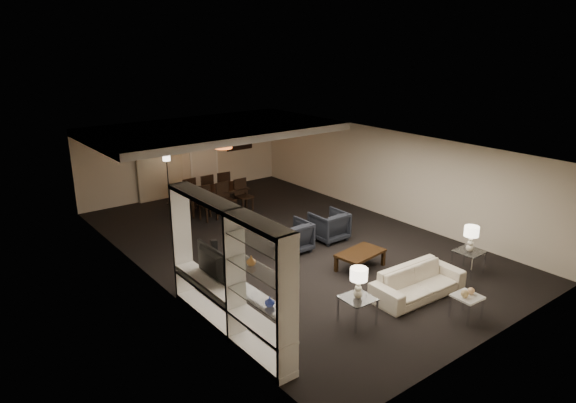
{
  "coord_description": "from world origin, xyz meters",
  "views": [
    {
      "loc": [
        -7.31,
        -9.43,
        4.93
      ],
      "look_at": [
        0.0,
        0.0,
        1.1
      ],
      "focal_mm": 32.0,
      "sensor_mm": 36.0,
      "label": 1
    }
  ],
  "objects_px": {
    "floor_lamp": "(168,179)",
    "pendant_light": "(223,144)",
    "chair_fm": "(204,190)",
    "chair_nl": "(208,204)",
    "table_lamp_right": "(471,239)",
    "vase_blue": "(270,302)",
    "table_lamp_left": "(358,283)",
    "armchair_left": "(292,237)",
    "marble_table": "(466,307)",
    "dining_table": "(215,200)",
    "chair_fr": "(221,186)",
    "sofa": "(418,282)",
    "chair_nr": "(244,196)",
    "vase_amber": "(251,261)",
    "armchair_right": "(329,226)",
    "floor_speaker": "(215,264)",
    "chair_fl": "(187,193)",
    "television": "(208,264)",
    "chair_nm": "(227,200)",
    "side_table_left": "(357,310)",
    "side_table_right": "(468,262)",
    "coffee_table": "(360,260)"
  },
  "relations": [
    {
      "from": "table_lamp_right",
      "to": "chair_nl",
      "type": "xyz_separation_m",
      "value": [
        -2.79,
        6.47,
        -0.31
      ]
    },
    {
      "from": "armchair_right",
      "to": "floor_speaker",
      "type": "xyz_separation_m",
      "value": [
        -3.61,
        -0.53,
        0.15
      ]
    },
    {
      "from": "side_table_right",
      "to": "dining_table",
      "type": "bearing_deg",
      "value": 107.1
    },
    {
      "from": "table_lamp_left",
      "to": "table_lamp_right",
      "type": "height_order",
      "value": "same"
    },
    {
      "from": "marble_table",
      "to": "dining_table",
      "type": "xyz_separation_m",
      "value": [
        -0.49,
        8.22,
        0.1
      ]
    },
    {
      "from": "television",
      "to": "vase_amber",
      "type": "height_order",
      "value": "vase_amber"
    },
    {
      "from": "vase_amber",
      "to": "floor_speaker",
      "type": "xyz_separation_m",
      "value": [
        0.68,
        2.37,
        -1.11
      ]
    },
    {
      "from": "floor_lamp",
      "to": "pendant_light",
      "type": "bearing_deg",
      "value": -45.98
    },
    {
      "from": "dining_table",
      "to": "chair_fr",
      "type": "relative_size",
      "value": 1.92
    },
    {
      "from": "side_table_right",
      "to": "chair_fr",
      "type": "height_order",
      "value": "chair_fr"
    },
    {
      "from": "side_table_left",
      "to": "chair_fr",
      "type": "relative_size",
      "value": 0.57
    },
    {
      "from": "chair_nm",
      "to": "chair_fr",
      "type": "bearing_deg",
      "value": 60.69
    },
    {
      "from": "vase_amber",
      "to": "floor_speaker",
      "type": "distance_m",
      "value": 2.71
    },
    {
      "from": "chair_fr",
      "to": "floor_lamp",
      "type": "relative_size",
      "value": 0.62
    },
    {
      "from": "armchair_right",
      "to": "chair_fl",
      "type": "xyz_separation_m",
      "value": [
        -1.69,
        4.47,
        0.11
      ]
    },
    {
      "from": "table_lamp_right",
      "to": "chair_nr",
      "type": "distance_m",
      "value": 6.67
    },
    {
      "from": "vase_blue",
      "to": "vase_amber",
      "type": "distance_m",
      "value": 0.69
    },
    {
      "from": "armchair_right",
      "to": "vase_blue",
      "type": "bearing_deg",
      "value": 39.04
    },
    {
      "from": "armchair_left",
      "to": "side_table_right",
      "type": "height_order",
      "value": "armchair_left"
    },
    {
      "from": "armchair_left",
      "to": "chair_nl",
      "type": "relative_size",
      "value": 0.85
    },
    {
      "from": "sofa",
      "to": "marble_table",
      "type": "height_order",
      "value": "sofa"
    },
    {
      "from": "vase_amber",
      "to": "table_lamp_right",
      "type": "bearing_deg",
      "value": -4.25
    },
    {
      "from": "pendant_light",
      "to": "chair_fl",
      "type": "xyz_separation_m",
      "value": [
        -1.02,
        0.53,
        -1.43
      ]
    },
    {
      "from": "table_lamp_right",
      "to": "chair_fm",
      "type": "xyz_separation_m",
      "value": [
        -2.19,
        7.77,
        -0.31
      ]
    },
    {
      "from": "chair_fm",
      "to": "chair_nl",
      "type": "bearing_deg",
      "value": 62.7
    },
    {
      "from": "television",
      "to": "sofa",
      "type": "bearing_deg",
      "value": -117.09
    },
    {
      "from": "armchair_left",
      "to": "marble_table",
      "type": "distance_m",
      "value": 4.44
    },
    {
      "from": "pendant_light",
      "to": "armchair_right",
      "type": "relative_size",
      "value": 0.63
    },
    {
      "from": "coffee_table",
      "to": "floor_speaker",
      "type": "distance_m",
      "value": 3.24
    },
    {
      "from": "dining_table",
      "to": "vase_blue",
      "type": "bearing_deg",
      "value": -106.17
    },
    {
      "from": "chair_nm",
      "to": "floor_lamp",
      "type": "distance_m",
      "value": 2.24
    },
    {
      "from": "television",
      "to": "chair_nr",
      "type": "bearing_deg",
      "value": -39.29
    },
    {
      "from": "television",
      "to": "chair_fm",
      "type": "xyz_separation_m",
      "value": [
        3.16,
        5.9,
        -0.56
      ]
    },
    {
      "from": "table_lamp_right",
      "to": "vase_blue",
      "type": "relative_size",
      "value": 3.54
    },
    {
      "from": "chair_fl",
      "to": "chair_fr",
      "type": "height_order",
      "value": "same"
    },
    {
      "from": "side_table_right",
      "to": "chair_fl",
      "type": "height_order",
      "value": "chair_fl"
    },
    {
      "from": "vase_blue",
      "to": "marble_table",
      "type": "bearing_deg",
      "value": -15.5
    },
    {
      "from": "armchair_left",
      "to": "chair_nl",
      "type": "distance_m",
      "value": 3.21
    },
    {
      "from": "armchair_left",
      "to": "marble_table",
      "type": "relative_size",
      "value": 1.79
    },
    {
      "from": "vase_amber",
      "to": "dining_table",
      "type": "xyz_separation_m",
      "value": [
        3.19,
        6.72,
        -1.31
      ]
    },
    {
      "from": "sofa",
      "to": "vase_blue",
      "type": "xyz_separation_m",
      "value": [
        -3.68,
        -0.08,
        0.85
      ]
    },
    {
      "from": "chair_nr",
      "to": "vase_amber",
      "type": "bearing_deg",
      "value": -124.12
    },
    {
      "from": "armchair_right",
      "to": "chair_nm",
      "type": "bearing_deg",
      "value": -70.26
    },
    {
      "from": "sofa",
      "to": "floor_lamp",
      "type": "xyz_separation_m",
      "value": [
        -1.31,
        8.52,
        0.49
      ]
    },
    {
      "from": "side_table_left",
      "to": "chair_nr",
      "type": "distance_m",
      "value": 6.72
    },
    {
      "from": "armchair_right",
      "to": "side_table_left",
      "type": "xyz_separation_m",
      "value": [
        -2.3,
        -3.3,
        -0.12
      ]
    },
    {
      "from": "table_lamp_right",
      "to": "vase_amber",
      "type": "bearing_deg",
      "value": 175.75
    },
    {
      "from": "chair_fl",
      "to": "floor_lamp",
      "type": "xyz_separation_m",
      "value": [
        -0.22,
        0.76,
        0.3
      ]
    },
    {
      "from": "sofa",
      "to": "table_lamp_right",
      "type": "height_order",
      "value": "table_lamp_right"
    },
    {
      "from": "table_lamp_right",
      "to": "chair_fr",
      "type": "bearing_deg",
      "value": 101.56
    }
  ]
}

